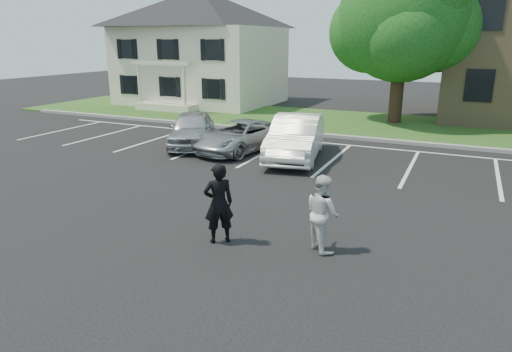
{
  "coord_description": "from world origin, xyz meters",
  "views": [
    {
      "loc": [
        4.38,
        -8.46,
        4.37
      ],
      "look_at": [
        0.0,
        1.0,
        1.25
      ],
      "focal_mm": 32.0,
      "sensor_mm": 36.0,
      "label": 1
    }
  ],
  "objects": [
    {
      "name": "grass_strip",
      "position": [
        0.0,
        16.0,
        0.04
      ],
      "size": [
        44.0,
        8.0,
        0.08
      ],
      "primitive_type": "cube",
      "color": "#174A12",
      "rests_on": "ground"
    },
    {
      "name": "car_silver_minivan",
      "position": [
        -3.87,
        7.81,
        0.62
      ],
      "size": [
        2.89,
        4.78,
        1.24
      ],
      "primitive_type": "imported",
      "rotation": [
        0.0,
        0.0,
        -0.2
      ],
      "color": "#989BA0",
      "rests_on": "ground"
    },
    {
      "name": "car_silver_west",
      "position": [
        -6.14,
        7.8,
        0.73
      ],
      "size": [
        3.36,
        4.6,
        1.46
      ],
      "primitive_type": "imported",
      "rotation": [
        0.0,
        0.0,
        0.44
      ],
      "color": "#B0B0B5",
      "rests_on": "ground"
    },
    {
      "name": "curb",
      "position": [
        0.0,
        12.0,
        0.07
      ],
      "size": [
        40.0,
        0.3,
        0.15
      ],
      "primitive_type": "cube",
      "color": "gray",
      "rests_on": "ground"
    },
    {
      "name": "tree",
      "position": [
        0.95,
        17.19,
        5.35
      ],
      "size": [
        7.8,
        7.2,
        8.8
      ],
      "color": "black",
      "rests_on": "ground"
    },
    {
      "name": "ground_plane",
      "position": [
        0.0,
        0.0,
        0.0
      ],
      "size": [
        90.0,
        90.0,
        0.0
      ],
      "primitive_type": "plane",
      "color": "black",
      "rests_on": "ground"
    },
    {
      "name": "man_white_shirt",
      "position": [
        1.85,
        0.36,
        0.84
      ],
      "size": [
        1.03,
        1.01,
        1.68
      ],
      "primitive_type": "imported",
      "rotation": [
        0.0,
        0.0,
        2.42
      ],
      "color": "silver",
      "rests_on": "ground"
    },
    {
      "name": "stall_lines",
      "position": [
        1.4,
        8.95,
        0.01
      ],
      "size": [
        34.0,
        5.36,
        0.01
      ],
      "color": "silver",
      "rests_on": "ground"
    },
    {
      "name": "man_black_suit",
      "position": [
        -0.34,
        -0.24,
        0.91
      ],
      "size": [
        0.79,
        0.77,
        1.82
      ],
      "primitive_type": "imported",
      "rotation": [
        0.0,
        0.0,
        3.88
      ],
      "color": "black",
      "rests_on": "ground"
    },
    {
      "name": "house",
      "position": [
        -13.0,
        19.97,
        3.83
      ],
      "size": [
        10.3,
        9.22,
        7.6
      ],
      "color": "beige",
      "rests_on": "ground"
    },
    {
      "name": "car_white_sedan",
      "position": [
        -1.39,
        7.64,
        0.81
      ],
      "size": [
        2.66,
        5.17,
        1.62
      ],
      "primitive_type": "imported",
      "rotation": [
        0.0,
        0.0,
        0.2
      ],
      "color": "silver",
      "rests_on": "ground"
    }
  ]
}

